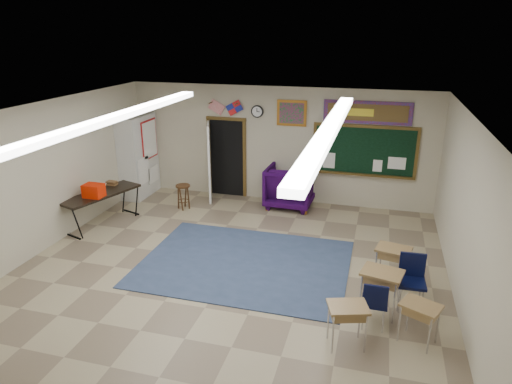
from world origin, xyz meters
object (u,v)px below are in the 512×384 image
(student_desk_front_left, at_px, (381,290))
(student_desk_front_right, at_px, (392,264))
(wooden_stool, at_px, (183,197))
(wingback_armchair, at_px, (290,186))
(folding_table, at_px, (102,207))

(student_desk_front_left, height_order, student_desk_front_right, student_desk_front_left)
(student_desk_front_right, distance_m, wooden_stool, 5.62)
(student_desk_front_left, xyz_separation_m, wooden_stool, (-4.91, 3.36, -0.09))
(wingback_armchair, relative_size, student_desk_front_right, 1.69)
(student_desk_front_left, distance_m, student_desk_front_right, 1.01)
(student_desk_front_right, height_order, folding_table, folding_table)
(wingback_armchair, distance_m, student_desk_front_right, 4.15)
(student_desk_front_left, xyz_separation_m, folding_table, (-6.32, 1.93, 0.01))
(student_desk_front_left, distance_m, folding_table, 6.61)
(student_desk_front_right, height_order, wooden_stool, student_desk_front_right)
(folding_table, xyz_separation_m, wooden_stool, (1.41, 1.43, -0.10))
(wingback_armchair, height_order, student_desk_front_right, wingback_armchair)
(student_desk_front_right, relative_size, wooden_stool, 1.11)
(wingback_armchair, bearing_deg, student_desk_front_left, 120.48)
(wingback_armchair, bearing_deg, wooden_stool, 21.54)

